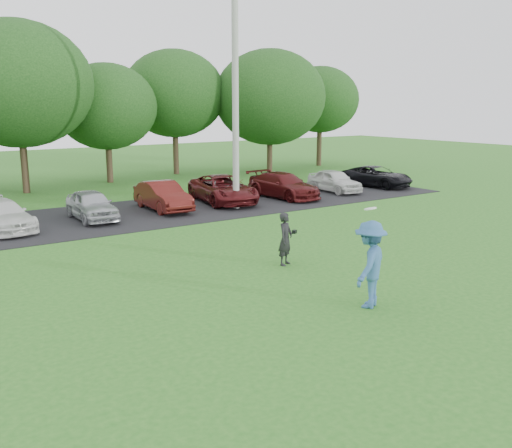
% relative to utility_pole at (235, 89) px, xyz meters
% --- Properties ---
extents(ground, '(100.00, 100.00, 0.00)m').
position_rel_utility_pole_xyz_m(ground, '(-4.56, -11.71, -5.15)').
color(ground, '#26671D').
rests_on(ground, ground).
extents(parking_lot, '(32.00, 6.50, 0.03)m').
position_rel_utility_pole_xyz_m(parking_lot, '(-4.56, 1.29, -5.14)').
color(parking_lot, black).
rests_on(parking_lot, ground).
extents(utility_pole, '(0.28, 0.28, 10.30)m').
position_rel_utility_pole_xyz_m(utility_pole, '(0.00, 0.00, 0.00)').
color(utility_pole, '#A3A29E').
rests_on(utility_pole, ground).
extents(frisbee_player, '(1.49, 1.26, 2.34)m').
position_rel_utility_pole_xyz_m(frisbee_player, '(-4.12, -12.11, -4.15)').
color(frisbee_player, '#335F91').
rests_on(frisbee_player, ground).
extents(camera_bystander, '(0.66, 0.58, 1.53)m').
position_rel_utility_pole_xyz_m(camera_bystander, '(-3.61, -8.31, -4.39)').
color(camera_bystander, black).
rests_on(camera_bystander, ground).
extents(parked_cars, '(30.81, 5.16, 1.26)m').
position_rel_utility_pole_xyz_m(parked_cars, '(-4.67, 1.21, -4.52)').
color(parked_cars, silver).
rests_on(parked_cars, parking_lot).
extents(tree_row, '(42.39, 9.85, 8.64)m').
position_rel_utility_pole_xyz_m(tree_row, '(-3.05, 11.05, -0.24)').
color(tree_row, '#38281C').
rests_on(tree_row, ground).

